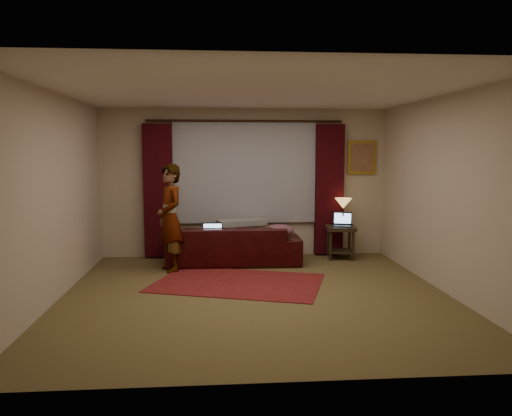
{
  "coord_description": "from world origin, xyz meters",
  "views": [
    {
      "loc": [
        -0.5,
        -6.31,
        1.86
      ],
      "look_at": [
        0.1,
        1.2,
        1.0
      ],
      "focal_mm": 35.0,
      "sensor_mm": 36.0,
      "label": 1
    }
  ],
  "objects_px": {
    "end_table": "(340,242)",
    "laptop_table": "(342,220)",
    "sofa": "(234,237)",
    "person": "(170,218)",
    "laptop_sofa": "(213,232)",
    "tiffany_lamp": "(343,212)"
  },
  "relations": [
    {
      "from": "laptop_table",
      "to": "person",
      "type": "relative_size",
      "value": 0.21
    },
    {
      "from": "sofa",
      "to": "person",
      "type": "relative_size",
      "value": 1.32
    },
    {
      "from": "end_table",
      "to": "tiffany_lamp",
      "type": "relative_size",
      "value": 1.2
    },
    {
      "from": "tiffany_lamp",
      "to": "person",
      "type": "bearing_deg",
      "value": -165.6
    },
    {
      "from": "sofa",
      "to": "laptop_sofa",
      "type": "relative_size",
      "value": 5.96
    },
    {
      "from": "laptop_table",
      "to": "person",
      "type": "bearing_deg",
      "value": -149.81
    },
    {
      "from": "sofa",
      "to": "person",
      "type": "height_order",
      "value": "person"
    },
    {
      "from": "laptop_sofa",
      "to": "laptop_table",
      "type": "xyz_separation_m",
      "value": [
        2.22,
        0.35,
        0.12
      ]
    },
    {
      "from": "sofa",
      "to": "laptop_table",
      "type": "relative_size",
      "value": 6.16
    },
    {
      "from": "end_table",
      "to": "laptop_table",
      "type": "relative_size",
      "value": 1.6
    },
    {
      "from": "sofa",
      "to": "person",
      "type": "bearing_deg",
      "value": 23.33
    },
    {
      "from": "tiffany_lamp",
      "to": "laptop_table",
      "type": "bearing_deg",
      "value": -111.69
    },
    {
      "from": "tiffany_lamp",
      "to": "laptop_table",
      "type": "xyz_separation_m",
      "value": [
        -0.05,
        -0.12,
        -0.12
      ]
    },
    {
      "from": "laptop_sofa",
      "to": "laptop_table",
      "type": "relative_size",
      "value": 1.03
    },
    {
      "from": "sofa",
      "to": "laptop_sofa",
      "type": "height_order",
      "value": "sofa"
    },
    {
      "from": "laptop_sofa",
      "to": "end_table",
      "type": "distance_m",
      "value": 2.25
    },
    {
      "from": "laptop_sofa",
      "to": "laptop_table",
      "type": "height_order",
      "value": "laptop_table"
    },
    {
      "from": "laptop_sofa",
      "to": "end_table",
      "type": "xyz_separation_m",
      "value": [
        2.2,
        0.39,
        -0.28
      ]
    },
    {
      "from": "laptop_table",
      "to": "laptop_sofa",
      "type": "bearing_deg",
      "value": -153.22
    },
    {
      "from": "sofa",
      "to": "laptop_sofa",
      "type": "bearing_deg",
      "value": 22.74
    },
    {
      "from": "end_table",
      "to": "laptop_table",
      "type": "distance_m",
      "value": 0.41
    },
    {
      "from": "laptop_sofa",
      "to": "laptop_table",
      "type": "distance_m",
      "value": 2.25
    }
  ]
}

